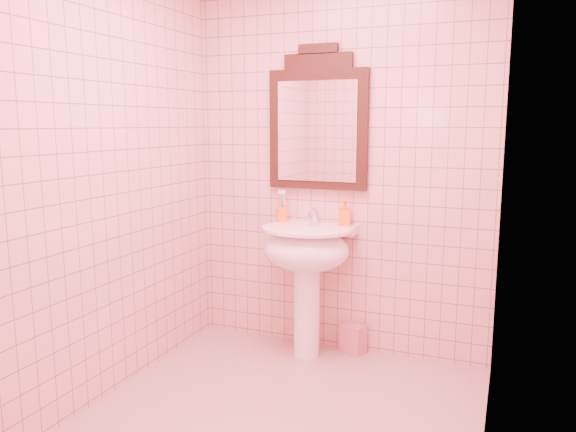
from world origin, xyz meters
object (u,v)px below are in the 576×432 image
at_px(toothbrush_cup, 282,214).
at_px(soap_dispenser, 345,213).
at_px(pedestal_sink, 307,258).
at_px(towel, 353,339).
at_px(mirror, 318,123).

xyz_separation_m(toothbrush_cup, soap_dispenser, (0.43, 0.02, 0.03)).
relative_size(pedestal_sink, toothbrush_cup, 4.55).
height_order(pedestal_sink, toothbrush_cup, toothbrush_cup).
bearing_deg(towel, mirror, 173.19).
xyz_separation_m(pedestal_sink, towel, (0.27, 0.17, -0.56)).
relative_size(mirror, towel, 4.81).
bearing_deg(toothbrush_cup, towel, 2.22).
relative_size(pedestal_sink, towel, 4.47).
height_order(pedestal_sink, towel, pedestal_sink).
distance_m(soap_dispenser, towel, 0.85).
bearing_deg(soap_dispenser, toothbrush_cup, 172.71).
bearing_deg(pedestal_sink, toothbrush_cup, 147.13).
bearing_deg(towel, pedestal_sink, -148.17).
height_order(mirror, soap_dispenser, mirror).
height_order(mirror, towel, mirror).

